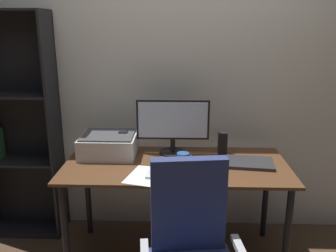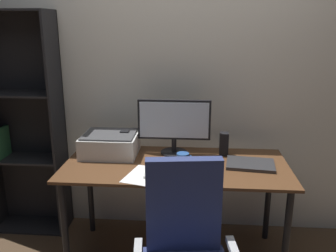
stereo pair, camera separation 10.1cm
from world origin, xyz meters
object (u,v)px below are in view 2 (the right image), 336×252
(speaker_left, at_px, (125,142))
(speaker_right, at_px, (224,144))
(laptop, at_px, (250,164))
(desk, at_px, (176,175))
(keyboard, at_px, (167,175))
(mouse, at_px, (199,174))
(coffee_mug, at_px, (183,159))
(printer, at_px, (110,144))
(monitor, at_px, (174,123))
(bookshelf, at_px, (22,127))

(speaker_left, distance_m, speaker_right, 0.73)
(speaker_left, bearing_deg, laptop, -12.25)
(desk, bearing_deg, laptop, 0.82)
(desk, distance_m, keyboard, 0.23)
(desk, distance_m, speaker_right, 0.43)
(mouse, height_order, coffee_mug, coffee_mug)
(mouse, relative_size, laptop, 0.30)
(speaker_right, bearing_deg, printer, -176.57)
(speaker_left, bearing_deg, speaker_right, 0.00)
(keyboard, xyz_separation_m, laptop, (0.55, 0.22, 0.00))
(mouse, bearing_deg, laptop, 29.83)
(desk, distance_m, coffee_mug, 0.14)
(monitor, distance_m, mouse, 0.50)
(desk, distance_m, mouse, 0.28)
(monitor, xyz_separation_m, keyboard, (-0.02, -0.42, -0.23))
(coffee_mug, relative_size, speaker_left, 0.59)
(coffee_mug, height_order, speaker_right, speaker_right)
(monitor, bearing_deg, keyboard, -92.44)
(coffee_mug, bearing_deg, mouse, -57.97)
(monitor, height_order, speaker_right, monitor)
(printer, bearing_deg, speaker_right, 3.43)
(keyboard, bearing_deg, speaker_right, 46.91)
(monitor, bearing_deg, laptop, -20.83)
(desk, bearing_deg, mouse, -51.30)
(keyboard, distance_m, speaker_left, 0.55)
(monitor, distance_m, bookshelf, 1.24)
(bookshelf, bearing_deg, keyboard, -24.81)
(speaker_right, bearing_deg, speaker_left, 180.00)
(coffee_mug, relative_size, laptop, 0.31)
(monitor, relative_size, mouse, 5.54)
(bookshelf, bearing_deg, laptop, -11.01)
(desk, distance_m, bookshelf, 1.32)
(desk, bearing_deg, bookshelf, 164.40)
(keyboard, bearing_deg, desk, 78.05)
(bookshelf, bearing_deg, mouse, -21.27)
(laptop, xyz_separation_m, speaker_left, (-0.90, 0.20, 0.07))
(monitor, height_order, bookshelf, bookshelf)
(monitor, relative_size, speaker_right, 3.13)
(speaker_left, bearing_deg, keyboard, -49.86)
(printer, bearing_deg, keyboard, -38.87)
(laptop, bearing_deg, mouse, -142.02)
(keyboard, bearing_deg, printer, 140.96)
(monitor, height_order, laptop, monitor)
(laptop, xyz_separation_m, printer, (-1.00, 0.15, 0.07))
(speaker_right, bearing_deg, mouse, -113.89)
(monitor, xyz_separation_m, mouse, (0.19, -0.41, -0.22))
(laptop, distance_m, speaker_left, 0.93)
(speaker_right, height_order, bookshelf, bookshelf)
(speaker_left, xyz_separation_m, bookshelf, (-0.87, 0.15, 0.05))
(desk, bearing_deg, coffee_mug, -24.80)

